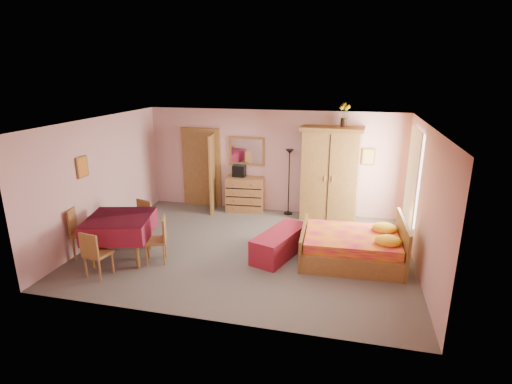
% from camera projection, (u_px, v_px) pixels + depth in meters
% --- Properties ---
extents(floor, '(6.50, 6.50, 0.00)m').
position_uv_depth(floor, '(248.00, 249.00, 8.21)').
color(floor, slate).
rests_on(floor, ground).
extents(ceiling, '(6.50, 6.50, 0.00)m').
position_uv_depth(ceiling, '(247.00, 122.00, 7.45)').
color(ceiling, brown).
rests_on(ceiling, wall_back).
extents(wall_back, '(6.50, 0.10, 2.60)m').
position_uv_depth(wall_back, '(272.00, 162.00, 10.16)').
color(wall_back, '#D79C9C').
rests_on(wall_back, floor).
extents(wall_front, '(6.50, 0.10, 2.60)m').
position_uv_depth(wall_front, '(202.00, 239.00, 5.51)').
color(wall_front, '#D79C9C').
rests_on(wall_front, floor).
extents(wall_left, '(0.10, 5.00, 2.60)m').
position_uv_depth(wall_left, '(101.00, 179.00, 8.56)').
color(wall_left, '#D79C9C').
rests_on(wall_left, floor).
extents(wall_right, '(0.10, 5.00, 2.60)m').
position_uv_depth(wall_right, '(424.00, 201.00, 7.11)').
color(wall_right, '#D79C9C').
rests_on(wall_right, floor).
extents(doorway, '(1.06, 0.12, 2.15)m').
position_uv_depth(doorway, '(202.00, 168.00, 10.63)').
color(doorway, '#9E6B35').
rests_on(doorway, floor).
extents(window, '(0.08, 1.40, 1.95)m').
position_uv_depth(window, '(413.00, 176.00, 8.19)').
color(window, white).
rests_on(window, wall_right).
extents(picture_left, '(0.04, 0.32, 0.42)m').
position_uv_depth(picture_left, '(82.00, 167.00, 7.88)').
color(picture_left, orange).
rests_on(picture_left, wall_left).
extents(picture_back, '(0.30, 0.04, 0.40)m').
position_uv_depth(picture_back, '(368.00, 157.00, 9.54)').
color(picture_back, '#D8BF59').
rests_on(picture_back, wall_back).
extents(chest_of_drawers, '(0.99, 0.55, 0.90)m').
position_uv_depth(chest_of_drawers, '(245.00, 194.00, 10.34)').
color(chest_of_drawers, '#9D6335').
rests_on(chest_of_drawers, floor).
extents(wall_mirror, '(0.93, 0.06, 0.74)m').
position_uv_depth(wall_mirror, '(247.00, 151.00, 10.22)').
color(wall_mirror, silver).
rests_on(wall_mirror, wall_back).
extents(stereo, '(0.32, 0.24, 0.30)m').
position_uv_depth(stereo, '(239.00, 171.00, 10.26)').
color(stereo, black).
rests_on(stereo, chest_of_drawers).
extents(floor_lamp, '(0.23, 0.23, 1.67)m').
position_uv_depth(floor_lamp, '(289.00, 182.00, 10.00)').
color(floor_lamp, black).
rests_on(floor_lamp, floor).
extents(wardrobe, '(1.50, 0.84, 2.27)m').
position_uv_depth(wardrobe, '(330.00, 174.00, 9.60)').
color(wardrobe, olive).
rests_on(wardrobe, floor).
extents(sunflower_vase, '(0.23, 0.23, 0.55)m').
position_uv_depth(sunflower_vase, '(344.00, 115.00, 9.18)').
color(sunflower_vase, yellow).
rests_on(sunflower_vase, wardrobe).
extents(bed, '(1.98, 1.58, 0.89)m').
position_uv_depth(bed, '(352.00, 239.00, 7.61)').
color(bed, '#C9134A').
rests_on(bed, floor).
extents(bench, '(1.00, 1.58, 0.49)m').
position_uv_depth(bench, '(280.00, 243.00, 7.91)').
color(bench, maroon).
rests_on(bench, floor).
extents(dining_table, '(1.41, 1.41, 0.86)m').
position_uv_depth(dining_table, '(121.00, 238.00, 7.71)').
color(dining_table, maroon).
rests_on(dining_table, floor).
extents(chair_south, '(0.45, 0.45, 0.86)m').
position_uv_depth(chair_south, '(98.00, 253.00, 7.05)').
color(chair_south, '#9D6335').
rests_on(chair_south, floor).
extents(chair_north, '(0.52, 0.52, 0.90)m').
position_uv_depth(chair_north, '(139.00, 223.00, 8.40)').
color(chair_north, '#A36D37').
rests_on(chair_north, floor).
extents(chair_west, '(0.57, 0.57, 0.99)m').
position_uv_depth(chair_west, '(85.00, 232.00, 7.80)').
color(chair_west, olive).
rests_on(chair_west, floor).
extents(chair_east, '(0.52, 0.52, 0.89)m').
position_uv_depth(chair_east, '(155.00, 240.00, 7.56)').
color(chair_east, '#A26C37').
rests_on(chair_east, floor).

